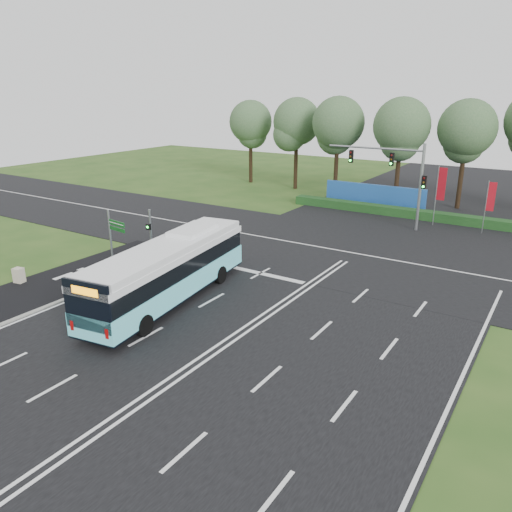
% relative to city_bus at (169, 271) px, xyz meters
% --- Properties ---
extents(ground, '(120.00, 120.00, 0.00)m').
position_rel_city_bus_xyz_m(ground, '(5.17, 1.22, -1.78)').
color(ground, '#284B19').
rests_on(ground, ground).
extents(road_main, '(20.00, 120.00, 0.04)m').
position_rel_city_bus_xyz_m(road_main, '(5.17, 1.22, -1.76)').
color(road_main, black).
rests_on(road_main, ground).
extents(road_cross, '(120.00, 14.00, 0.05)m').
position_rel_city_bus_xyz_m(road_cross, '(5.17, 13.22, -1.75)').
color(road_cross, black).
rests_on(road_cross, ground).
extents(bike_path, '(5.00, 18.00, 0.06)m').
position_rel_city_bus_xyz_m(bike_path, '(-7.33, -1.78, -1.75)').
color(bike_path, black).
rests_on(bike_path, ground).
extents(kerb_strip, '(0.25, 18.00, 0.12)m').
position_rel_city_bus_xyz_m(kerb_strip, '(-4.93, -1.78, -1.72)').
color(kerb_strip, gray).
rests_on(kerb_strip, ground).
extents(city_bus, '(4.23, 12.52, 3.53)m').
position_rel_city_bus_xyz_m(city_bus, '(0.00, 0.00, 0.00)').
color(city_bus, '#69E6F3').
rests_on(city_bus, ground).
extents(pedestrian_signal, '(0.31, 0.42, 3.55)m').
position_rel_city_bus_xyz_m(pedestrian_signal, '(-5.52, 4.34, 0.17)').
color(pedestrian_signal, gray).
rests_on(pedestrian_signal, ground).
extents(street_sign, '(1.58, 0.31, 4.09)m').
position_rel_city_bus_xyz_m(street_sign, '(-5.59, 1.31, 0.79)').
color(street_sign, gray).
rests_on(street_sign, ground).
extents(utility_cabinet, '(0.64, 0.56, 0.94)m').
position_rel_city_bus_xyz_m(utility_cabinet, '(-9.37, -2.82, -1.30)').
color(utility_cabinet, '#C2B89C').
rests_on(utility_cabinet, ground).
extents(banner_flag_mid, '(0.74, 0.15, 5.04)m').
position_rel_city_bus_xyz_m(banner_flag_mid, '(8.17, 24.06, 1.49)').
color(banner_flag_mid, gray).
rests_on(banner_flag_mid, ground).
extents(banner_flag_right, '(0.63, 0.12, 4.25)m').
position_rel_city_bus_xyz_m(banner_flag_right, '(12.10, 23.66, 1.01)').
color(banner_flag_right, gray).
rests_on(banner_flag_right, ground).
extents(traffic_light_gantry, '(8.41, 0.28, 7.00)m').
position_rel_city_bus_xyz_m(traffic_light_gantry, '(5.38, 21.72, 2.89)').
color(traffic_light_gantry, gray).
rests_on(traffic_light_gantry, ground).
extents(hedge, '(22.00, 1.20, 0.80)m').
position_rel_city_bus_xyz_m(hedge, '(5.17, 25.72, -1.38)').
color(hedge, '#153B17').
rests_on(hedge, ground).
extents(blue_hoarding, '(10.00, 0.30, 2.20)m').
position_rel_city_bus_xyz_m(blue_hoarding, '(1.17, 28.22, -0.68)').
color(blue_hoarding, '#1D51A0').
rests_on(blue_hoarding, ground).
extents(eucalyptus_row, '(41.54, 9.56, 11.25)m').
position_rel_city_bus_xyz_m(eucalyptus_row, '(2.70, 32.09, 5.90)').
color(eucalyptus_row, black).
rests_on(eucalyptus_row, ground).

